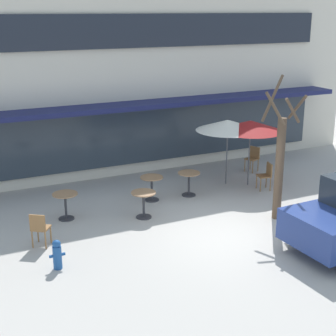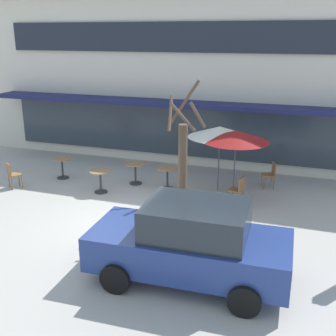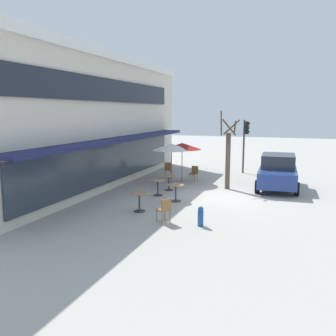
{
  "view_description": "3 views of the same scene",
  "coord_description": "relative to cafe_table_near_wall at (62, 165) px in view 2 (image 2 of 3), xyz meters",
  "views": [
    {
      "loc": [
        -6.75,
        -10.35,
        5.65
      ],
      "look_at": [
        -0.4,
        2.75,
        1.13
      ],
      "focal_mm": 55.0,
      "sensor_mm": 36.0,
      "label": 1
    },
    {
      "loc": [
        4.93,
        -9.64,
        5.07
      ],
      "look_at": [
        0.8,
        2.34,
        1.01
      ],
      "focal_mm": 45.0,
      "sensor_mm": 36.0,
      "label": 2
    },
    {
      "loc": [
        -15.93,
        -2.8,
        3.93
      ],
      "look_at": [
        -0.3,
        2.87,
        1.27
      ],
      "focal_mm": 38.0,
      "sensor_mm": 36.0,
      "label": 3
    }
  ],
  "objects": [
    {
      "name": "ground_plane",
      "position": [
        3.49,
        -2.92,
        -0.52
      ],
      "size": [
        80.0,
        80.0,
        0.0
      ],
      "primitive_type": "plane",
      "color": "#ADA8A0"
    },
    {
      "name": "building_facade",
      "position": [
        3.49,
        7.04,
        2.92
      ],
      "size": [
        18.3,
        9.1,
        6.87
      ],
      "color": "beige",
      "rests_on": "ground"
    },
    {
      "name": "cafe_table_near_wall",
      "position": [
        0.0,
        0.0,
        0.0
      ],
      "size": [
        0.7,
        0.7,
        0.76
      ],
      "color": "#333338",
      "rests_on": "ground"
    },
    {
      "name": "cafe_table_streetside",
      "position": [
        3.99,
        0.19,
        0.0
      ],
      "size": [
        0.7,
        0.7,
        0.76
      ],
      "color": "#333338",
      "rests_on": "ground"
    },
    {
      "name": "cafe_table_by_tree",
      "position": [
        2.0,
        -0.85,
        0.0
      ],
      "size": [
        0.7,
        0.7,
        0.76
      ],
      "color": "#333338",
      "rests_on": "ground"
    },
    {
      "name": "cafe_table_mid_patio",
      "position": [
        2.77,
        0.31,
        0.0
      ],
      "size": [
        0.7,
        0.7,
        0.76
      ],
      "color": "#333338",
      "rests_on": "ground"
    },
    {
      "name": "patio_umbrella_green_folded",
      "position": [
        6.25,
        0.23,
        1.51
      ],
      "size": [
        2.1,
        2.1,
        2.2
      ],
      "color": "#4C4C51",
      "rests_on": "ground"
    },
    {
      "name": "patio_umbrella_cream_folded",
      "position": [
        5.65,
        0.64,
        1.51
      ],
      "size": [
        2.1,
        2.1,
        2.2
      ],
      "color": "#4C4C51",
      "rests_on": "ground"
    },
    {
      "name": "cafe_chair_0",
      "position": [
        -1.03,
        -1.45,
        0.01
      ],
      "size": [
        0.56,
        0.56,
        0.89
      ],
      "color": "olive",
      "rests_on": "ground"
    },
    {
      "name": "cafe_chair_1",
      "position": [
        6.51,
        -0.4,
        0.01
      ],
      "size": [
        0.48,
        0.48,
        0.89
      ],
      "color": "olive",
      "rests_on": "ground"
    },
    {
      "name": "cafe_chair_2",
      "position": [
        7.29,
        1.45,
        0.01
      ],
      "size": [
        0.52,
        0.52,
        0.89
      ],
      "color": "olive",
      "rests_on": "ground"
    },
    {
      "name": "parked_sedan",
      "position": [
        6.28,
        -4.9,
        0.36
      ],
      "size": [
        4.26,
        2.14,
        1.76
      ],
      "color": "navy",
      "rests_on": "ground"
    },
    {
      "name": "street_tree",
      "position": [
        5.36,
        -2.49,
        1.18
      ],
      "size": [
        1.02,
        1.01,
        3.96
      ],
      "color": "brown",
      "rests_on": "ground"
    }
  ]
}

